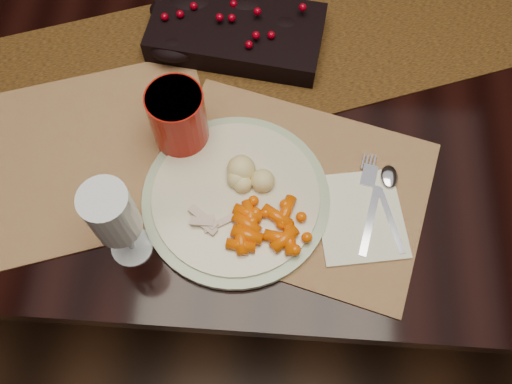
# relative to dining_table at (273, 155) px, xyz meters

# --- Properties ---
(floor) EXTENTS (5.00, 5.00, 0.00)m
(floor) POSITION_rel_dining_table_xyz_m (0.00, 0.00, -0.38)
(floor) COLOR black
(floor) RESTS_ON ground
(dining_table) EXTENTS (1.80, 1.00, 0.75)m
(dining_table) POSITION_rel_dining_table_xyz_m (0.00, 0.00, 0.00)
(dining_table) COLOR black
(dining_table) RESTS_ON floor
(table_runner) EXTENTS (1.64, 0.88, 0.00)m
(table_runner) POSITION_rel_dining_table_xyz_m (0.05, 0.04, 0.38)
(table_runner) COLOR #492E15
(table_runner) RESTS_ON dining_table
(centerpiece) EXTENTS (0.33, 0.20, 0.06)m
(centerpiece) POSITION_rel_dining_table_xyz_m (-0.08, 0.03, 0.41)
(centerpiece) COLOR black
(centerpiece) RESTS_ON table_runner
(placemat_main) EXTENTS (0.49, 0.41, 0.00)m
(placemat_main) POSITION_rel_dining_table_xyz_m (0.04, -0.26, 0.38)
(placemat_main) COLOR brown
(placemat_main) RESTS_ON dining_table
(placemat_second) EXTENTS (0.53, 0.46, 0.00)m
(placemat_second) POSITION_rel_dining_table_xyz_m (-0.32, -0.23, 0.38)
(placemat_second) COLOR brown
(placemat_second) RESTS_ON dining_table
(dinner_plate) EXTENTS (0.32, 0.32, 0.02)m
(dinner_plate) POSITION_rel_dining_table_xyz_m (-0.05, -0.29, 0.39)
(dinner_plate) COLOR beige
(dinner_plate) RESTS_ON placemat_main
(baby_carrots) EXTENTS (0.13, 0.11, 0.02)m
(baby_carrots) POSITION_rel_dining_table_xyz_m (0.00, -0.34, 0.40)
(baby_carrots) COLOR #E25000
(baby_carrots) RESTS_ON dinner_plate
(mashed_potatoes) EXTENTS (0.08, 0.07, 0.04)m
(mashed_potatoes) POSITION_rel_dining_table_xyz_m (-0.03, -0.27, 0.42)
(mashed_potatoes) COLOR #F4D291
(mashed_potatoes) RESTS_ON dinner_plate
(turkey_shreds) EXTENTS (0.09, 0.08, 0.02)m
(turkey_shreds) POSITION_rel_dining_table_xyz_m (-0.08, -0.34, 0.40)
(turkey_shreds) COLOR tan
(turkey_shreds) RESTS_ON dinner_plate
(napkin) EXTENTS (0.16, 0.17, 0.01)m
(napkin) POSITION_rel_dining_table_xyz_m (0.14, -0.31, 0.38)
(napkin) COLOR #EBEACE
(napkin) RESTS_ON placemat_main
(fork) EXTENTS (0.06, 0.16, 0.00)m
(fork) POSITION_rel_dining_table_xyz_m (0.16, -0.30, 0.39)
(fork) COLOR #BBBBBB
(fork) RESTS_ON napkin
(spoon) EXTENTS (0.07, 0.14, 0.00)m
(spoon) POSITION_rel_dining_table_xyz_m (0.19, -0.29, 0.39)
(spoon) COLOR #BDBDBD
(spoon) RESTS_ON napkin
(red_cup) EXTENTS (0.11, 0.11, 0.12)m
(red_cup) POSITION_rel_dining_table_xyz_m (-0.15, -0.19, 0.44)
(red_cup) COLOR #980D05
(red_cup) RESTS_ON placemat_main
(wine_glass) EXTENTS (0.07, 0.07, 0.19)m
(wine_glass) POSITION_rel_dining_table_xyz_m (-0.21, -0.38, 0.47)
(wine_glass) COLOR #ABBAC6
(wine_glass) RESTS_ON dining_table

